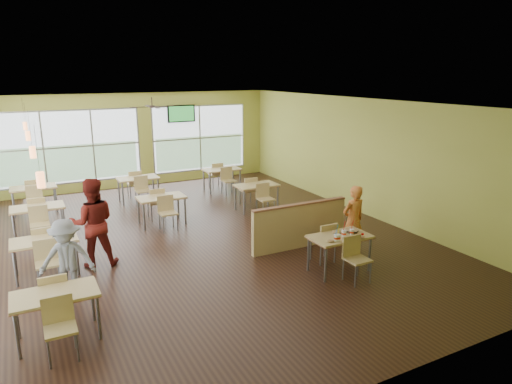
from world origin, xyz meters
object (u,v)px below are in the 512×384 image
(man_plaid, at_px, (353,221))
(food_basket, at_px, (352,231))
(half_wall_divider, at_px, (300,225))
(main_table, at_px, (340,241))

(man_plaid, distance_m, food_basket, 0.70)
(food_basket, bearing_deg, half_wall_divider, 102.75)
(main_table, bearing_deg, food_basket, 6.26)
(food_basket, bearing_deg, main_table, -173.74)
(main_table, distance_m, half_wall_divider, 1.45)
(man_plaid, xyz_separation_m, food_basket, (-0.46, -0.52, 0.01))
(main_table, relative_size, food_basket, 5.61)
(main_table, relative_size, man_plaid, 0.98)
(food_basket, bearing_deg, man_plaid, 48.47)
(main_table, relative_size, half_wall_divider, 0.63)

